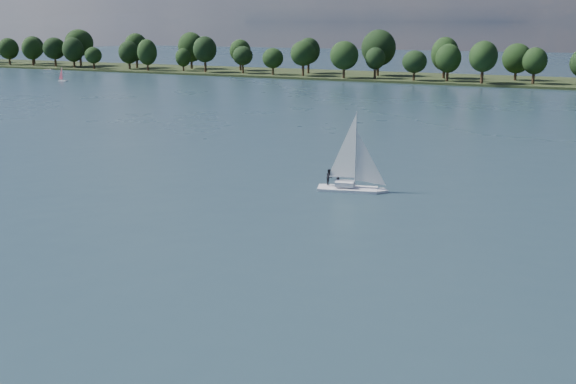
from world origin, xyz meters
name	(u,v)px	position (x,y,z in m)	size (l,w,h in m)	color
ground	(487,136)	(0.00, 100.00, 0.00)	(700.00, 700.00, 0.00)	#233342
far_shore	(536,83)	(0.00, 212.00, 0.00)	(660.00, 40.00, 1.50)	black
sailboat	(349,168)	(-9.58, 54.03, 2.78)	(7.87, 3.85, 9.98)	silver
dinghy_pink	(63,77)	(-147.62, 152.85, 1.21)	(3.26, 1.41, 5.12)	silver
pontoon	(49,70)	(-191.43, 191.04, 0.00)	(4.00, 2.00, 0.50)	#545659
treeline	(542,59)	(1.49, 208.35, 8.16)	(563.25, 74.09, 18.65)	black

